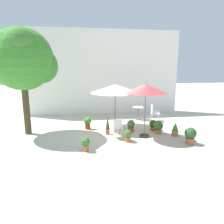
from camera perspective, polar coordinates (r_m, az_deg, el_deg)
ground_plane at (r=9.97m, az=0.23°, el=-5.38°), size 60.00×60.00×0.00m
villa_facade at (r=13.61m, az=-2.57°, el=10.88°), size 10.15×0.30×5.41m
shade_tree at (r=9.98m, az=-23.46°, el=13.35°), size 2.83×2.70×4.72m
patio_umbrella_0 at (r=10.17m, az=0.89°, el=6.43°), size 2.45×2.45×2.27m
patio_umbrella_1 at (r=8.86m, az=9.41°, el=6.25°), size 1.81×1.81×2.40m
cafe_table_0 at (r=12.22m, az=7.25°, el=0.30°), size 0.66×0.66×0.75m
patio_chair_0 at (r=8.84m, az=1.27°, el=-4.12°), size 0.53×0.56×0.89m
patio_chair_1 at (r=12.02m, az=11.60°, el=-0.02°), size 0.51×0.48×0.94m
potted_plant_0 at (r=7.64m, az=-7.38°, el=-8.60°), size 0.33×0.34×0.53m
potted_plant_1 at (r=9.83m, az=12.74°, el=-3.98°), size 0.45×0.46×0.59m
potted_plant_2 at (r=9.65m, az=17.18°, el=-4.62°), size 0.30×0.30×0.63m
potted_plant_3 at (r=8.54m, az=4.45°, el=-6.43°), size 0.33×0.33×0.51m
potted_plant_4 at (r=9.42m, az=-1.22°, el=-3.90°), size 0.20×0.20×0.84m
potted_plant_5 at (r=10.31m, az=-6.80°, el=-2.87°), size 0.37×0.37×0.61m
potted_plant_6 at (r=10.22m, az=11.37°, el=-3.47°), size 0.37×0.37×0.52m
potted_plant_7 at (r=9.90m, az=5.31°, el=-3.69°), size 0.36×0.36×0.57m
potted_plant_8 at (r=8.82m, az=20.98°, el=-6.01°), size 0.46×0.46×0.68m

